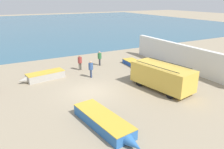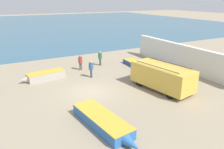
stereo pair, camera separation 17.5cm
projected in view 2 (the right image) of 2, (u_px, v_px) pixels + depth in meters
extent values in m
plane|color=gray|center=(91.00, 92.00, 17.89)|extent=(200.00, 200.00, 0.00)
cube|color=#33607A|center=(18.00, 26.00, 61.16)|extent=(120.00, 80.00, 0.01)
cube|color=silver|center=(183.00, 57.00, 23.21)|extent=(0.50, 14.91, 2.62)
cube|color=gold|center=(162.00, 76.00, 18.02)|extent=(3.02, 5.57, 1.73)
cube|color=black|center=(139.00, 73.00, 20.17)|extent=(1.95, 0.44, 0.78)
cube|color=#1E232D|center=(140.00, 63.00, 19.79)|extent=(1.86, 0.39, 0.56)
cylinder|color=black|center=(139.00, 82.00, 18.95)|extent=(0.34, 0.71, 0.69)
cylinder|color=black|center=(154.00, 78.00, 20.04)|extent=(0.34, 0.71, 0.69)
cylinder|color=black|center=(170.00, 94.00, 16.52)|extent=(0.34, 0.71, 0.69)
cylinder|color=black|center=(185.00, 88.00, 17.62)|extent=(0.34, 0.71, 0.69)
cylinder|color=black|center=(156.00, 67.00, 17.21)|extent=(0.81, 4.27, 0.05)
cylinder|color=black|center=(169.00, 63.00, 18.18)|extent=(0.81, 4.27, 0.05)
cube|color=#ADA89E|center=(46.00, 76.00, 20.63)|extent=(3.57, 1.75, 0.65)
cone|color=#ADA89E|center=(23.00, 80.00, 19.46)|extent=(0.83, 0.72, 0.62)
cube|color=gold|center=(46.00, 73.00, 20.55)|extent=(0.36, 1.19, 0.05)
cube|color=gold|center=(46.00, 72.00, 20.52)|extent=(3.60, 1.76, 0.04)
cube|color=#234CA3|center=(136.00, 64.00, 24.43)|extent=(1.51, 3.95, 0.46)
cone|color=#234CA3|center=(149.00, 70.00, 22.40)|extent=(0.48, 0.88, 0.44)
cube|color=gold|center=(136.00, 63.00, 24.37)|extent=(1.24, 0.26, 0.05)
cube|color=gold|center=(137.00, 62.00, 24.34)|extent=(1.53, 3.99, 0.04)
cube|color=#2D66AD|center=(102.00, 121.00, 13.02)|extent=(2.05, 4.72, 0.64)
cone|color=#2D66AD|center=(132.00, 145.00, 10.89)|extent=(0.74, 1.08, 0.61)
cube|color=gold|center=(102.00, 117.00, 12.93)|extent=(1.34, 0.38, 0.05)
cube|color=gold|center=(102.00, 116.00, 12.91)|extent=(2.07, 4.77, 0.04)
cylinder|color=#5B564C|center=(81.00, 66.00, 23.22)|extent=(0.15, 0.15, 0.79)
cylinder|color=#5B564C|center=(80.00, 66.00, 23.14)|extent=(0.15, 0.15, 0.79)
cylinder|color=#993833|center=(80.00, 60.00, 22.95)|extent=(0.43, 0.43, 0.62)
sphere|color=tan|center=(80.00, 56.00, 22.81)|extent=(0.21, 0.21, 0.21)
cylinder|color=#38383D|center=(100.00, 62.00, 24.87)|extent=(0.15, 0.15, 0.79)
cylinder|color=#38383D|center=(100.00, 62.00, 24.73)|extent=(0.15, 0.15, 0.79)
cylinder|color=#2D6B3D|center=(100.00, 56.00, 24.57)|extent=(0.43, 0.43, 0.62)
sphere|color=tan|center=(100.00, 52.00, 24.43)|extent=(0.21, 0.21, 0.21)
cylinder|color=navy|center=(91.00, 74.00, 20.94)|extent=(0.15, 0.15, 0.79)
cylinder|color=navy|center=(91.00, 73.00, 21.09)|extent=(0.15, 0.15, 0.79)
cylinder|color=#335189|center=(91.00, 66.00, 20.78)|extent=(0.43, 0.43, 0.63)
sphere|color=tan|center=(91.00, 62.00, 20.64)|extent=(0.22, 0.22, 0.22)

